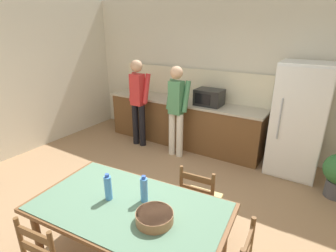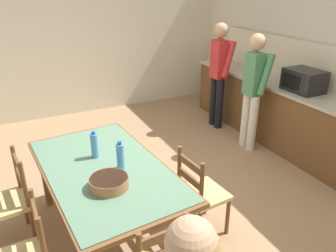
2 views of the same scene
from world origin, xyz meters
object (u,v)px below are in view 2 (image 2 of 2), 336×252
(dining_table, at_px, (105,175))
(person_at_counter, at_px, (253,87))
(bottle_off_centre, at_px, (120,156))
(chair_side_far_right, at_px, (201,194))
(chair_side_near_left, at_px, (10,202))
(serving_bowl, at_px, (109,182))
(person_at_sink, at_px, (219,71))
(bottle_near_centre, at_px, (94,145))
(microwave, at_px, (304,81))

(dining_table, height_order, person_at_counter, person_at_counter)
(bottle_off_centre, xyz_separation_m, chair_side_far_right, (0.26, 0.70, -0.46))
(chair_side_near_left, xyz_separation_m, person_at_counter, (-0.59, 3.28, 0.51))
(serving_bowl, xyz_separation_m, person_at_counter, (-1.26, 2.49, 0.13))
(dining_table, bearing_deg, person_at_counter, 110.86)
(serving_bowl, bearing_deg, chair_side_far_right, 89.23)
(person_at_sink, relative_size, person_at_counter, 1.03)
(chair_side_near_left, xyz_separation_m, person_at_sink, (-1.49, 3.30, 0.54))
(dining_table, bearing_deg, chair_side_near_left, -112.02)
(bottle_near_centre, height_order, chair_side_far_right, bottle_near_centre)
(dining_table, height_order, bottle_near_centre, bottle_near_centre)
(chair_side_far_right, bearing_deg, person_at_counter, -56.86)
(serving_bowl, relative_size, person_at_sink, 0.18)
(chair_side_near_left, distance_m, person_at_sink, 3.66)
(serving_bowl, bearing_deg, person_at_counter, 116.73)
(serving_bowl, height_order, person_at_counter, person_at_counter)
(microwave, relative_size, serving_bowl, 1.56)
(bottle_near_centre, xyz_separation_m, person_at_sink, (-1.60, 2.49, 0.08))
(microwave, bearing_deg, bottle_near_centre, -84.29)
(microwave, relative_size, person_at_counter, 0.30)
(bottle_near_centre, distance_m, chair_side_far_right, 1.12)
(serving_bowl, distance_m, person_at_sink, 3.31)
(chair_side_near_left, bearing_deg, serving_bowl, 42.56)
(serving_bowl, relative_size, chair_side_near_left, 0.35)
(chair_side_far_right, bearing_deg, serving_bowl, 84.21)
(bottle_off_centre, height_order, serving_bowl, bottle_off_centre)
(person_at_counter, bearing_deg, dining_table, -159.14)
(bottle_off_centre, relative_size, chair_side_near_left, 0.30)
(dining_table, distance_m, person_at_sink, 3.08)
(microwave, height_order, person_at_sink, person_at_sink)
(chair_side_near_left, relative_size, person_at_sink, 0.52)
(chair_side_near_left, height_order, person_at_counter, person_at_counter)
(serving_bowl, bearing_deg, dining_table, 171.69)
(microwave, distance_m, dining_table, 3.04)
(chair_side_far_right, bearing_deg, chair_side_near_left, 63.00)
(bottle_near_centre, height_order, serving_bowl, bottle_near_centre)
(chair_side_far_right, distance_m, person_at_counter, 2.11)
(microwave, xyz_separation_m, bottle_off_centre, (0.60, -2.83, -0.18))
(chair_side_near_left, distance_m, person_at_counter, 3.37)
(serving_bowl, xyz_separation_m, chair_side_near_left, (-0.66, -0.79, -0.38))
(serving_bowl, bearing_deg, chair_side_near_left, -130.04)
(bottle_near_centre, distance_m, serving_bowl, 0.56)
(microwave, distance_m, chair_side_far_right, 2.39)
(bottle_off_centre, xyz_separation_m, person_at_sink, (-1.91, 2.33, 0.08))
(bottle_near_centre, relative_size, chair_side_far_right, 0.30)
(dining_table, xyz_separation_m, bottle_near_centre, (-0.23, -0.02, 0.20))
(dining_table, distance_m, chair_side_near_left, 0.93)
(dining_table, relative_size, person_at_counter, 1.12)
(dining_table, relative_size, bottle_near_centre, 7.04)
(bottle_off_centre, height_order, chair_side_near_left, bottle_off_centre)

